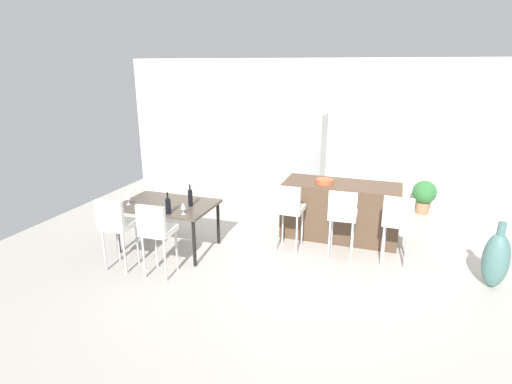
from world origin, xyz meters
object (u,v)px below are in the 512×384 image
Objects in this scene: bar_chair_right at (398,219)px; potted_plant at (424,194)px; fruit_bowl at (325,181)px; dining_chair_far at (156,229)px; wine_bottle_left at (168,206)px; wine_glass_middle at (128,197)px; kitchen_island at (340,210)px; bar_chair_left at (289,207)px; dining_chair_near at (116,223)px; wine_bottle_right at (190,198)px; bar_chair_middle at (343,213)px; wine_glass_far at (183,206)px; floor_vase at (496,260)px; refrigerator at (306,158)px; dining_table at (168,207)px.

potted_plant is (0.48, 2.45, -0.31)m from bar_chair_right.
fruit_bowl is (-1.17, 0.71, 0.26)m from bar_chair_right.
dining_chair_far reaches higher than potted_plant.
wine_glass_middle is (-0.78, 0.15, 0.00)m from wine_bottle_left.
bar_chair_left reaches higher than kitchen_island.
dining_chair_near is at bearing -141.65° from kitchen_island.
wine_bottle_left is at bearing -109.49° from wine_bottle_right.
bar_chair_middle is 3.73× the size of fruit_bowl.
wine_glass_far is (1.00, -0.10, 0.00)m from wine_glass_middle.
potted_plant is (2.05, 2.45, -0.31)m from bar_chair_left.
floor_vase is 1.38× the size of potted_plant.
potted_plant is at bearing 46.56° from fruit_bowl.
dining_chair_near is 3.13× the size of wine_bottle_right.
bar_chair_left is 1.00× the size of bar_chair_right.
fruit_bowl reaches higher than floor_vase.
refrigerator reaches higher than dining_chair_far.
fruit_bowl reaches higher than wine_glass_far.
floor_vase is (4.25, 1.18, -0.32)m from dining_chair_far.
refrigerator is 1.88m from fruit_bowl.
wine_bottle_left is at bearing -157.80° from bar_chair_middle.
wine_bottle_right is at bearing 50.66° from dining_chair_near.
kitchen_island is 2.09× the size of floor_vase.
dining_chair_far is 0.57× the size of refrigerator.
floor_vase is 2.78m from potted_plant.
bar_chair_right is 3.02m from wine_glass_far.
fruit_bowl is at bearing 29.11° from wine_glass_middle.
dining_table is 4.87m from potted_plant.
wine_bottle_left is 0.80m from wine_glass_middle.
wine_glass_middle is at bearing -165.56° from bar_chair_middle.
dining_chair_near is 0.67m from wine_glass_middle.
wine_bottle_right reaches higher than kitchen_island.
dining_table is 1.58× the size of floor_vase.
wine_glass_far is (-1.31, -0.91, 0.17)m from bar_chair_left.
dining_table is 0.62m from wine_glass_middle.
wine_glass_middle is (-3.88, -0.80, 0.17)m from bar_chair_right.
dining_table is 2.18× the size of potted_plant.
kitchen_island is at bearing -60.02° from refrigerator.
bar_chair_middle is at bearing 31.99° from dining_chair_far.
wine_glass_middle is (-0.54, -0.23, 0.19)m from dining_table.
bar_chair_middle is 2.52m from wine_bottle_left.
potted_plant is at bearing -0.24° from refrigerator.
kitchen_island is 0.82m from bar_chair_middle.
floor_vase is (5.11, 0.57, -0.48)m from wine_glass_middle.
fruit_bowl is (1.71, 1.61, 0.09)m from wine_glass_far.
wine_glass_middle reaches higher than dining_table.
bar_chair_middle is at bearing 173.49° from floor_vase.
bar_chair_middle and bar_chair_right have the same top height.
wine_bottle_right is 0.36m from wine_glass_far.
potted_plant is at bearing 105.66° from floor_vase.
bar_chair_left is (-0.68, -0.78, 0.24)m from kitchen_island.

